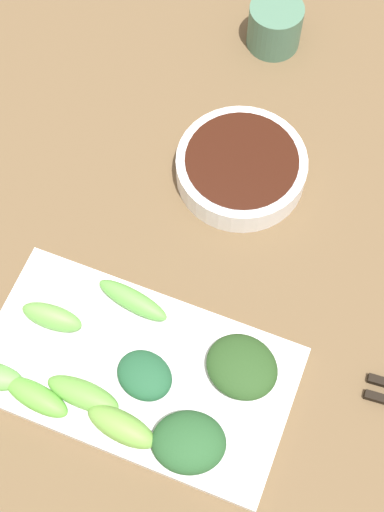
{
  "coord_description": "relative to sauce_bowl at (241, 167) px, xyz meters",
  "views": [
    {
      "loc": [
        0.28,
        0.13,
        0.72
      ],
      "look_at": [
        -0.02,
        0.02,
        0.05
      ],
      "focal_mm": 51.78,
      "sensor_mm": 36.0,
      "label": 1
    }
  ],
  "objects": [
    {
      "name": "broccoli_stalk_1",
      "position": [
        0.29,
        -0.05,
        0.0
      ],
      "size": [
        0.03,
        0.07,
        0.02
      ],
      "primitive_type": "ellipsoid",
      "rotation": [
        0.0,
        0.0,
        -0.02
      ],
      "color": "#62A240",
      "rests_on": "serving_plate"
    },
    {
      "name": "sauce_bowl",
      "position": [
        0.0,
        0.0,
        0.0
      ],
      "size": [
        0.14,
        0.14,
        0.03
      ],
      "color": "white",
      "rests_on": "tabletop"
    },
    {
      "name": "broccoli_leafy_5",
      "position": [
        0.21,
        0.08,
        0.01
      ],
      "size": [
        0.08,
        0.08,
        0.02
      ],
      "primitive_type": "ellipsoid",
      "rotation": [
        0.0,
        0.0,
        -0.27
      ],
      "color": "#26481E",
      "rests_on": "serving_plate"
    },
    {
      "name": "broccoli_leafy_6",
      "position": [
        0.3,
        0.06,
        0.01
      ],
      "size": [
        0.08,
        0.08,
        0.03
      ],
      "primitive_type": "ellipsoid",
      "rotation": [
        0.0,
        0.0,
        0.31
      ],
      "color": "#25542A",
      "rests_on": "serving_plate"
    },
    {
      "name": "broccoli_stalk_0",
      "position": [
        0.31,
        -0.09,
        0.01
      ],
      "size": [
        0.03,
        0.07,
        0.02
      ],
      "primitive_type": "ellipsoid",
      "rotation": [
        0.0,
        0.0,
        -0.13
      ],
      "color": "#62B83F",
      "rests_on": "serving_plate"
    },
    {
      "name": "broccoli_stalk_8",
      "position": [
        0.23,
        -0.11,
        0.01
      ],
      "size": [
        0.03,
        0.06,
        0.03
      ],
      "primitive_type": "ellipsoid",
      "rotation": [
        0.0,
        0.0,
        0.06
      ],
      "color": "#6FBA4F",
      "rests_on": "serving_plate"
    },
    {
      "name": "broccoli_stalk_2",
      "position": [
        0.19,
        -0.05,
        0.0
      ],
      "size": [
        0.03,
        0.08,
        0.02
      ],
      "primitive_type": "ellipsoid",
      "rotation": [
        0.0,
        0.0,
        -0.16
      ],
      "color": "#63B249",
      "rests_on": "serving_plate"
    },
    {
      "name": "tabletop",
      "position": [
        0.14,
        -0.03,
        -0.03
      ],
      "size": [
        2.1,
        2.1,
        0.02
      ],
      "primitive_type": "cube",
      "color": "brown",
      "rests_on": "ground"
    },
    {
      "name": "tea_cup",
      "position": [
        -0.19,
        -0.03,
        0.01
      ],
      "size": [
        0.06,
        0.06,
        0.06
      ],
      "primitive_type": "cylinder",
      "color": "#4A765C",
      "rests_on": "tabletop"
    },
    {
      "name": "broccoli_stalk_7",
      "position": [
        0.3,
        -0.01,
        0.01
      ],
      "size": [
        0.03,
        0.07,
        0.03
      ],
      "primitive_type": "ellipsoid",
      "rotation": [
        0.0,
        0.0,
        -0.11
      ],
      "color": "#6EA842",
      "rests_on": "serving_plate"
    },
    {
      "name": "serving_plate",
      "position": [
        0.25,
        -0.02,
        -0.01
      ],
      "size": [
        0.16,
        0.3,
        0.01
      ],
      "primitive_type": "cube",
      "color": "white",
      "rests_on": "tabletop"
    },
    {
      "name": "broccoli_leafy_4",
      "position": [
        0.25,
        -0.01,
        0.0
      ],
      "size": [
        0.06,
        0.07,
        0.02
      ],
      "primitive_type": "ellipsoid",
      "rotation": [
        0.0,
        0.0,
        -0.28
      ],
      "color": "#205533",
      "rests_on": "serving_plate"
    }
  ]
}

